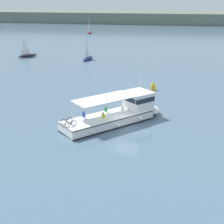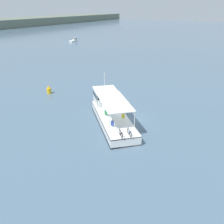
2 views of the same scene
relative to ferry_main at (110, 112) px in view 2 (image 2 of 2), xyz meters
The scene contains 4 objects.
ground_plane 2.32m from the ferry_main, 55.46° to the right, with size 400.00×400.00×0.00m, color slate.
ferry_main is the anchor object (origin of this frame).
motorboat_horizon_west 71.83m from the ferry_main, 43.21° to the left, with size 3.66×1.46×1.26m.
channel_buoy 13.95m from the ferry_main, 77.07° to the left, with size 0.70×0.70×1.40m.
Camera 2 is at (-25.09, -13.29, 13.26)m, focal length 39.80 mm.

